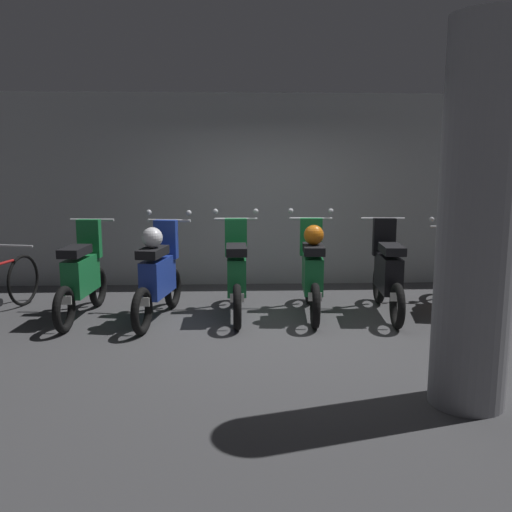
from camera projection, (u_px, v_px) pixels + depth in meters
The scene contains 9 objects.
ground_plane at pixel (278, 329), 6.21m from camera, with size 80.00×80.00×0.00m, color #424244.
back_wall at pixel (266, 190), 8.44m from camera, with size 16.00×0.30×2.90m, color #9EA0A3.
motorbike_slot_0 at pixel (82, 275), 6.60m from camera, with size 0.56×1.68×1.18m.
motorbike_slot_1 at pixel (159, 273), 6.50m from camera, with size 0.58×1.67×1.29m.
motorbike_slot_2 at pixel (236, 273), 6.70m from camera, with size 0.59×1.68×1.29m.
motorbike_slot_3 at pixel (312, 270), 6.73m from camera, with size 0.59×1.68×1.29m.
motorbike_slot_4 at pixel (388, 273), 6.75m from camera, with size 0.56×1.68×1.18m.
motorbike_slot_5 at pixel (457, 273), 6.94m from camera, with size 0.62×1.93×1.15m.
support_pillar at pixel (477, 220), 4.06m from camera, with size 0.58×0.58×2.90m, color gray.
Camera 1 is at (-0.49, -5.97, 1.87)m, focal length 38.22 mm.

